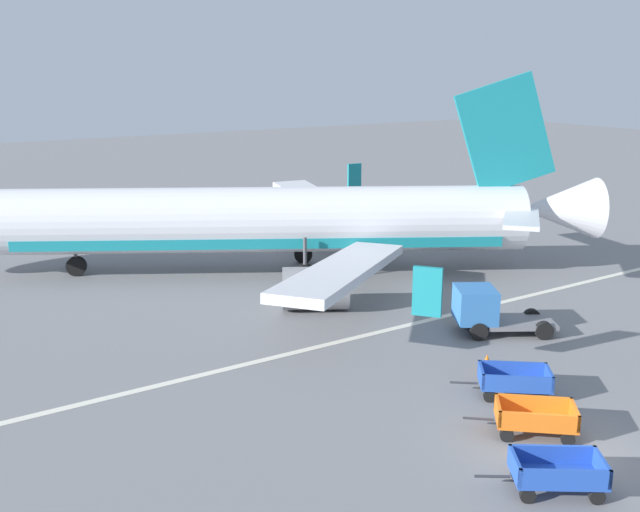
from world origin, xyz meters
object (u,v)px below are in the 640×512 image
baggage_cart_nearest (557,472)px  baggage_cart_third_in_row (514,381)px  airplane (278,221)px  service_truck_beside_carts (486,310)px  traffic_cone_near_plane (487,363)px  baggage_cart_second_in_row (535,418)px

baggage_cart_nearest → baggage_cart_third_in_row: same height
airplane → baggage_cart_nearest: 24.25m
baggage_cart_nearest → service_truck_beside_carts: size_ratio=0.71×
airplane → baggage_cart_third_in_row: bearing=-93.0°
baggage_cart_nearest → traffic_cone_near_plane: size_ratio=4.51×
baggage_cart_nearest → baggage_cart_second_in_row: same height
baggage_cart_third_in_row → traffic_cone_near_plane: baggage_cart_third_in_row is taller
baggage_cart_second_in_row → airplane: bearing=83.0°
baggage_cart_third_in_row → baggage_cart_nearest: bearing=-126.6°
traffic_cone_near_plane → baggage_cart_third_in_row: bearing=-109.7°
airplane → service_truck_beside_carts: bearing=-78.1°
airplane → traffic_cone_near_plane: (-0.25, -16.70, -2.68)m
traffic_cone_near_plane → service_truck_beside_carts: bearing=45.5°
baggage_cart_second_in_row → baggage_cart_third_in_row: size_ratio=0.98×
baggage_cart_nearest → baggage_cart_third_in_row: size_ratio=1.03×
baggage_cart_third_in_row → traffic_cone_near_plane: size_ratio=4.37×
baggage_cart_nearest → baggage_cart_third_in_row: (3.65, 4.91, 0.00)m
traffic_cone_near_plane → airplane: bearing=89.2°
airplane → traffic_cone_near_plane: size_ratio=46.16×
baggage_cart_second_in_row → service_truck_beside_carts: bearing=54.3°
baggage_cart_nearest → baggage_cart_second_in_row: (2.04, 2.55, 0.00)m
baggage_cart_nearest → traffic_cone_near_plane: 8.25m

